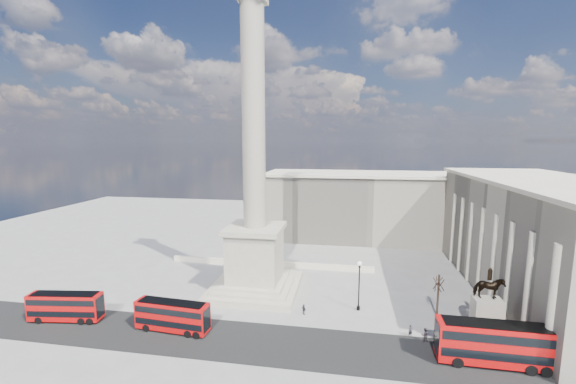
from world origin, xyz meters
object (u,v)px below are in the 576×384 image
(red_bus_a, at_px, (66,306))
(pedestrian_walking, at_px, (410,331))
(red_bus_d, at_px, (522,347))
(equestrian_statue, at_px, (487,311))
(nelsons_column, at_px, (255,213))
(red_bus_c, at_px, (494,343))
(pedestrian_crossing, at_px, (304,309))
(pedestrian_standing, at_px, (425,335))
(red_bus_b, at_px, (173,316))
(victorian_lamp, at_px, (359,282))

(red_bus_a, bearing_deg, pedestrian_walking, -2.83)
(red_bus_d, xyz_separation_m, equestrian_statue, (-1.38, 6.28, 0.97))
(nelsons_column, xyz_separation_m, red_bus_c, (30.79, -14.96, -10.40))
(red_bus_c, xyz_separation_m, red_bus_d, (3.00, 0.48, -0.41))
(pedestrian_walking, relative_size, pedestrian_crossing, 1.03)
(nelsons_column, distance_m, red_bus_d, 38.32)
(nelsons_column, bearing_deg, red_bus_c, -25.92)
(pedestrian_standing, bearing_deg, equestrian_statue, -176.37)
(red_bus_c, distance_m, red_bus_d, 3.07)
(red_bus_c, distance_m, pedestrian_standing, 7.52)
(red_bus_b, bearing_deg, pedestrian_walking, 11.14)
(equestrian_statue, bearing_deg, red_bus_a, -173.89)
(red_bus_b, height_order, pedestrian_walking, red_bus_b)
(red_bus_c, xyz_separation_m, victorian_lamp, (-14.23, 10.52, 1.82))
(red_bus_c, xyz_separation_m, pedestrian_standing, (-6.47, 3.46, -1.63))
(pedestrian_crossing, bearing_deg, nelsons_column, 6.14)
(pedestrian_crossing, bearing_deg, red_bus_a, 57.28)
(pedestrian_walking, height_order, pedestrian_standing, pedestrian_standing)
(red_bus_c, relative_size, equestrian_statue, 1.36)
(nelsons_column, relative_size, pedestrian_crossing, 32.77)
(victorian_lamp, bearing_deg, equestrian_statue, -13.34)
(red_bus_d, height_order, pedestrian_walking, red_bus_d)
(victorian_lamp, relative_size, pedestrian_crossing, 4.84)
(victorian_lamp, relative_size, pedestrian_standing, 4.16)
(red_bus_b, distance_m, red_bus_d, 41.11)
(equestrian_statue, relative_size, pedestrian_walking, 5.61)
(red_bus_b, distance_m, equestrian_statue, 40.19)
(victorian_lamp, xyz_separation_m, pedestrian_walking, (6.24, -6.16, -3.56))
(red_bus_d, distance_m, victorian_lamp, 20.07)
(red_bus_c, relative_size, pedestrian_crossing, 7.81)
(nelsons_column, distance_m, red_bus_c, 35.78)
(red_bus_c, distance_m, equestrian_statue, 6.98)
(red_bus_d, bearing_deg, nelsons_column, 156.02)
(red_bus_a, relative_size, equestrian_statue, 1.13)
(red_bus_b, xyz_separation_m, pedestrian_walking, (30.12, 3.59, -1.29))
(pedestrian_walking, bearing_deg, victorian_lamp, 112.91)
(red_bus_b, distance_m, victorian_lamp, 25.89)
(red_bus_a, bearing_deg, red_bus_d, -7.60)
(pedestrian_crossing, bearing_deg, pedestrian_walking, -149.18)
(victorian_lamp, bearing_deg, pedestrian_crossing, -160.83)
(red_bus_d, bearing_deg, victorian_lamp, 148.98)
(equestrian_statue, relative_size, pedestrian_standing, 4.95)
(red_bus_b, xyz_separation_m, pedestrian_crossing, (16.19, 7.07, -1.31))
(nelsons_column, xyz_separation_m, red_bus_b, (-7.32, -14.18, -10.84))
(red_bus_d, xyz_separation_m, victorian_lamp, (-17.23, 10.04, 2.24))
(red_bus_d, relative_size, pedestrian_crossing, 6.52)
(nelsons_column, xyz_separation_m, red_bus_a, (-22.97, -14.12, -10.86))
(red_bus_a, bearing_deg, pedestrian_standing, -4.06)
(nelsons_column, height_order, red_bus_c, nelsons_column)
(red_bus_b, xyz_separation_m, red_bus_d, (41.11, -0.30, 0.03))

